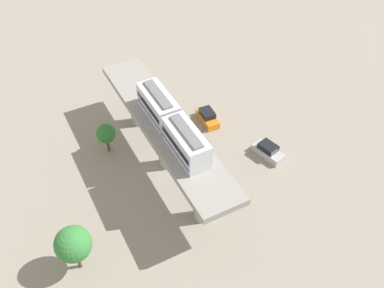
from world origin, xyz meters
TOP-DOWN VIEW (x-y plane):
  - ground_plane at (0.00, 0.00)m, footprint 120.00×120.00m
  - viaduct at (0.00, 0.00)m, footprint 5.20×28.00m
  - train at (0.00, -2.04)m, footprint 2.64×13.55m
  - parked_car_silver at (12.13, -4.59)m, footprint 2.77×4.51m
  - parked_car_orange at (8.55, 4.82)m, footprint 2.08×4.31m
  - tree_near_viaduct at (-5.59, 5.69)m, footprint 2.47×2.47m
  - tree_mid_lot at (-13.92, -8.82)m, footprint 3.65×3.65m

SIDE VIEW (x-z plane):
  - ground_plane at x=0.00m, z-range 0.00..0.00m
  - parked_car_silver at x=12.13m, z-range -0.14..1.62m
  - parked_car_orange at x=8.55m, z-range -0.14..1.62m
  - tree_near_viaduct at x=-5.59m, z-range 0.86..5.11m
  - tree_mid_lot at x=-13.92m, z-range 1.10..6.99m
  - viaduct at x=0.00m, z-range 1.81..8.77m
  - train at x=0.00m, z-range 6.87..10.11m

